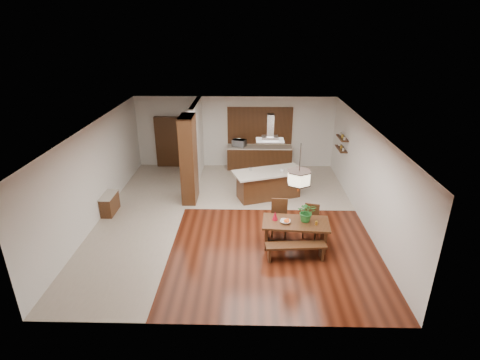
{
  "coord_description": "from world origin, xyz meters",
  "views": [
    {
      "loc": [
        0.53,
        -10.25,
        5.59
      ],
      "look_at": [
        0.3,
        0.0,
        1.25
      ],
      "focal_mm": 28.0,
      "sensor_mm": 36.0,
      "label": 1
    }
  ],
  "objects_px": {
    "range_hood": "(270,128)",
    "fruit_bowl": "(285,222)",
    "dining_table": "(295,228)",
    "dining_bench": "(295,252)",
    "microwave": "(239,143)",
    "dining_chair_right": "(311,222)",
    "island_cup": "(282,171)",
    "dining_chair_left": "(279,218)",
    "hallway_console": "(110,204)",
    "pendant_lantern": "(299,168)",
    "foliage_plant": "(307,212)",
    "kitchen_island": "(269,184)"
  },
  "relations": [
    {
      "from": "dining_chair_left",
      "to": "dining_chair_right",
      "type": "relative_size",
      "value": 1.12
    },
    {
      "from": "dining_bench",
      "to": "foliage_plant",
      "type": "height_order",
      "value": "foliage_plant"
    },
    {
      "from": "foliage_plant",
      "to": "kitchen_island",
      "type": "relative_size",
      "value": 0.21
    },
    {
      "from": "pendant_lantern",
      "to": "dining_chair_right",
      "type": "bearing_deg",
      "value": 45.92
    },
    {
      "from": "dining_chair_left",
      "to": "foliage_plant",
      "type": "height_order",
      "value": "foliage_plant"
    },
    {
      "from": "dining_chair_left",
      "to": "fruit_bowl",
      "type": "distance_m",
      "value": 0.67
    },
    {
      "from": "pendant_lantern",
      "to": "island_cup",
      "type": "bearing_deg",
      "value": 92.83
    },
    {
      "from": "dining_chair_right",
      "to": "hallway_console",
      "type": "bearing_deg",
      "value": -176.68
    },
    {
      "from": "dining_table",
      "to": "island_cup",
      "type": "bearing_deg",
      "value": 92.83
    },
    {
      "from": "fruit_bowl",
      "to": "kitchen_island",
      "type": "bearing_deg",
      "value": 95.28
    },
    {
      "from": "dining_bench",
      "to": "pendant_lantern",
      "type": "distance_m",
      "value": 2.13
    },
    {
      "from": "fruit_bowl",
      "to": "dining_table",
      "type": "bearing_deg",
      "value": 9.1
    },
    {
      "from": "dining_table",
      "to": "pendant_lantern",
      "type": "bearing_deg",
      "value": 90.0
    },
    {
      "from": "foliage_plant",
      "to": "pendant_lantern",
      "type": "bearing_deg",
      "value": -167.27
    },
    {
      "from": "dining_bench",
      "to": "dining_chair_right",
      "type": "xyz_separation_m",
      "value": [
        0.53,
        1.12,
        0.25
      ]
    },
    {
      "from": "dining_chair_right",
      "to": "kitchen_island",
      "type": "bearing_deg",
      "value": 127.66
    },
    {
      "from": "dining_table",
      "to": "foliage_plant",
      "type": "xyz_separation_m",
      "value": [
        0.27,
        0.06,
        0.46
      ]
    },
    {
      "from": "hallway_console",
      "to": "dining_table",
      "type": "xyz_separation_m",
      "value": [
        5.62,
        -1.77,
        0.22
      ]
    },
    {
      "from": "dining_table",
      "to": "microwave",
      "type": "relative_size",
      "value": 3.55
    },
    {
      "from": "pendant_lantern",
      "to": "island_cup",
      "type": "height_order",
      "value": "pendant_lantern"
    },
    {
      "from": "island_cup",
      "to": "dining_chair_right",
      "type": "bearing_deg",
      "value": -75.59
    },
    {
      "from": "hallway_console",
      "to": "dining_table",
      "type": "bearing_deg",
      "value": -17.48
    },
    {
      "from": "pendant_lantern",
      "to": "microwave",
      "type": "distance_m",
      "value": 6.12
    },
    {
      "from": "dining_chair_right",
      "to": "island_cup",
      "type": "relative_size",
      "value": 7.48
    },
    {
      "from": "dining_chair_right",
      "to": "foliage_plant",
      "type": "distance_m",
      "value": 0.72
    },
    {
      "from": "pendant_lantern",
      "to": "dining_chair_left",
      "type": "bearing_deg",
      "value": 124.5
    },
    {
      "from": "dining_table",
      "to": "dining_chair_right",
      "type": "distance_m",
      "value": 0.69
    },
    {
      "from": "pendant_lantern",
      "to": "microwave",
      "type": "height_order",
      "value": "pendant_lantern"
    },
    {
      "from": "dining_table",
      "to": "island_cup",
      "type": "xyz_separation_m",
      "value": [
        -0.14,
        2.92,
        0.49
      ]
    },
    {
      "from": "pendant_lantern",
      "to": "island_cup",
      "type": "distance_m",
      "value": 3.17
    },
    {
      "from": "dining_table",
      "to": "range_hood",
      "type": "bearing_deg",
      "value": 100.66
    },
    {
      "from": "island_cup",
      "to": "foliage_plant",
      "type": "bearing_deg",
      "value": -81.68
    },
    {
      "from": "fruit_bowl",
      "to": "range_hood",
      "type": "bearing_deg",
      "value": 95.27
    },
    {
      "from": "hallway_console",
      "to": "microwave",
      "type": "distance_m",
      "value": 5.7
    },
    {
      "from": "foliage_plant",
      "to": "microwave",
      "type": "relative_size",
      "value": 1.06
    },
    {
      "from": "dining_table",
      "to": "kitchen_island",
      "type": "xyz_separation_m",
      "value": [
        -0.57,
        3.02,
        -0.03
      ]
    },
    {
      "from": "dining_table",
      "to": "foliage_plant",
      "type": "height_order",
      "value": "foliage_plant"
    },
    {
      "from": "kitchen_island",
      "to": "dining_chair_right",
      "type": "bearing_deg",
      "value": -87.09
    },
    {
      "from": "hallway_console",
      "to": "dining_table",
      "type": "height_order",
      "value": "dining_table"
    },
    {
      "from": "range_hood",
      "to": "fruit_bowl",
      "type": "bearing_deg",
      "value": -84.73
    },
    {
      "from": "fruit_bowl",
      "to": "island_cup",
      "type": "height_order",
      "value": "island_cup"
    },
    {
      "from": "dining_chair_right",
      "to": "microwave",
      "type": "distance_m",
      "value": 5.73
    },
    {
      "from": "kitchen_island",
      "to": "island_cup",
      "type": "distance_m",
      "value": 0.68
    },
    {
      "from": "dining_chair_right",
      "to": "kitchen_island",
      "type": "xyz_separation_m",
      "value": [
        -1.05,
        2.53,
        0.04
      ]
    },
    {
      "from": "dining_bench",
      "to": "microwave",
      "type": "distance_m",
      "value": 6.66
    },
    {
      "from": "dining_table",
      "to": "microwave",
      "type": "distance_m",
      "value": 6.04
    },
    {
      "from": "dining_chair_right",
      "to": "fruit_bowl",
      "type": "xyz_separation_m",
      "value": [
        -0.77,
        -0.54,
        0.3
      ]
    },
    {
      "from": "dining_chair_left",
      "to": "foliage_plant",
      "type": "xyz_separation_m",
      "value": [
        0.66,
        -0.51,
        0.48
      ]
    },
    {
      "from": "dining_chair_left",
      "to": "microwave",
      "type": "relative_size",
      "value": 2.03
    },
    {
      "from": "hallway_console",
      "to": "fruit_bowl",
      "type": "xyz_separation_m",
      "value": [
        5.33,
        -1.82,
        0.44
      ]
    }
  ]
}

